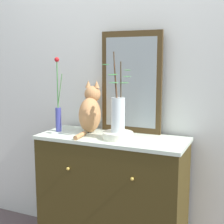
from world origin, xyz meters
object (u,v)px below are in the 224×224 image
vase_glass_clear (118,112)px  mirror_leaning (131,83)px  cat_sitting (90,111)px  vase_slim_green (58,111)px  sideboard (112,197)px  bowl_porcelain (118,135)px

vase_glass_clear → mirror_leaning: bearing=88.5°
cat_sitting → vase_slim_green: size_ratio=0.70×
sideboard → cat_sitting: bearing=160.3°
mirror_leaning → vase_slim_green: 0.60m
bowl_porcelain → sideboard: bearing=145.7°
vase_slim_green → sideboard: bearing=1.1°
mirror_leaning → bowl_porcelain: 0.43m
mirror_leaning → vase_slim_green: size_ratio=1.34×
vase_slim_green → bowl_porcelain: 0.53m
sideboard → mirror_leaning: mirror_leaning is taller
cat_sitting → bowl_porcelain: size_ratio=1.82×
sideboard → vase_glass_clear: (0.06, -0.04, 0.65)m
sideboard → vase_glass_clear: 0.66m
sideboard → vase_slim_green: 0.77m
sideboard → vase_glass_clear: bearing=-34.8°
cat_sitting → vase_glass_clear: bearing=-23.6°
sideboard → bowl_porcelain: (0.06, -0.04, 0.49)m
vase_slim_green → vase_glass_clear: bearing=-4.1°
mirror_leaning → bowl_porcelain: bearing=-91.5°
mirror_leaning → vase_slim_green: bearing=-158.7°
mirror_leaning → vase_slim_green: (-0.52, -0.20, -0.22)m
bowl_porcelain → vase_slim_green: bearing=176.0°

